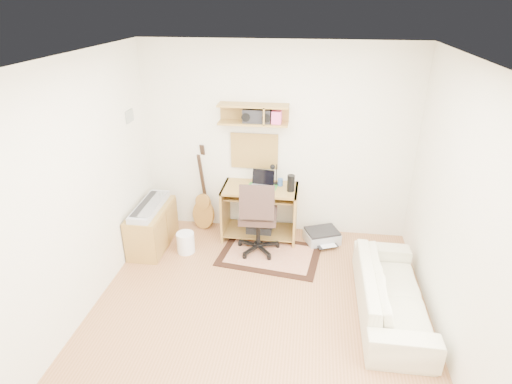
# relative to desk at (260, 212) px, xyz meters

# --- Properties ---
(floor) EXTENTS (3.60, 4.00, 0.01)m
(floor) POSITION_rel_desk_xyz_m (0.19, -1.73, -0.38)
(floor) COLOR #AD7448
(floor) RESTS_ON ground
(ceiling) EXTENTS (3.60, 4.00, 0.01)m
(ceiling) POSITION_rel_desk_xyz_m (0.19, -1.73, 2.23)
(ceiling) COLOR white
(ceiling) RESTS_ON ground
(back_wall) EXTENTS (3.60, 0.01, 2.60)m
(back_wall) POSITION_rel_desk_xyz_m (0.19, 0.28, 0.93)
(back_wall) COLOR white
(back_wall) RESTS_ON ground
(left_wall) EXTENTS (0.01, 4.00, 2.60)m
(left_wall) POSITION_rel_desk_xyz_m (-1.61, -1.73, 0.93)
(left_wall) COLOR white
(left_wall) RESTS_ON ground
(right_wall) EXTENTS (0.01, 4.00, 2.60)m
(right_wall) POSITION_rel_desk_xyz_m (2.00, -1.73, 0.93)
(right_wall) COLOR white
(right_wall) RESTS_ON ground
(wall_shelf) EXTENTS (0.90, 0.25, 0.26)m
(wall_shelf) POSITION_rel_desk_xyz_m (-0.11, 0.15, 1.32)
(wall_shelf) COLOR #AD833D
(wall_shelf) RESTS_ON back_wall
(cork_board) EXTENTS (0.64, 0.03, 0.49)m
(cork_board) POSITION_rel_desk_xyz_m (-0.11, 0.25, 0.79)
(cork_board) COLOR tan
(cork_board) RESTS_ON back_wall
(wall_photo) EXTENTS (0.02, 0.20, 0.15)m
(wall_photo) POSITION_rel_desk_xyz_m (-1.60, -0.23, 1.34)
(wall_photo) COLOR #4C8CBF
(wall_photo) RESTS_ON left_wall
(desk) EXTENTS (1.00, 0.55, 0.75)m
(desk) POSITION_rel_desk_xyz_m (0.00, 0.00, 0.00)
(desk) COLOR #AD833D
(desk) RESTS_ON floor
(laptop) EXTENTS (0.33, 0.33, 0.23)m
(laptop) POSITION_rel_desk_xyz_m (0.02, -0.02, 0.49)
(laptop) COLOR silver
(laptop) RESTS_ON desk
(speaker) EXTENTS (0.10, 0.10, 0.22)m
(speaker) POSITION_rel_desk_xyz_m (0.41, -0.05, 0.49)
(speaker) COLOR black
(speaker) RESTS_ON desk
(desk_lamp) EXTENTS (0.10, 0.10, 0.30)m
(desk_lamp) POSITION_rel_desk_xyz_m (0.20, 0.14, 0.52)
(desk_lamp) COLOR black
(desk_lamp) RESTS_ON desk
(pencil_cup) EXTENTS (0.07, 0.07, 0.10)m
(pencil_cup) POSITION_rel_desk_xyz_m (0.26, 0.10, 0.42)
(pencil_cup) COLOR #315994
(pencil_cup) RESTS_ON desk
(boombox) EXTENTS (0.35, 0.16, 0.18)m
(boombox) POSITION_rel_desk_xyz_m (-0.06, 0.15, 1.30)
(boombox) COLOR black
(boombox) RESTS_ON wall_shelf
(rug) EXTENTS (1.36, 1.00, 0.02)m
(rug) POSITION_rel_desk_xyz_m (0.19, -0.47, -0.37)
(rug) COLOR beige
(rug) RESTS_ON floor
(task_chair) EXTENTS (0.56, 0.56, 1.05)m
(task_chair) POSITION_rel_desk_xyz_m (0.03, -0.37, 0.15)
(task_chair) COLOR #33241E
(task_chair) RESTS_ON floor
(cabinet) EXTENTS (0.40, 0.90, 0.55)m
(cabinet) POSITION_rel_desk_xyz_m (-1.39, -0.43, -0.10)
(cabinet) COLOR #AD833D
(cabinet) RESTS_ON floor
(music_keyboard) EXTENTS (0.27, 0.86, 0.08)m
(music_keyboard) POSITION_rel_desk_xyz_m (-1.39, -0.43, 0.21)
(music_keyboard) COLOR #B2B5BA
(music_keyboard) RESTS_ON cabinet
(guitar) EXTENTS (0.37, 0.28, 1.23)m
(guitar) POSITION_rel_desk_xyz_m (-0.83, 0.13, 0.24)
(guitar) COLOR #B17D36
(guitar) RESTS_ON floor
(waste_basket) EXTENTS (0.30, 0.30, 0.28)m
(waste_basket) POSITION_rel_desk_xyz_m (-0.91, -0.53, -0.24)
(waste_basket) COLOR white
(waste_basket) RESTS_ON floor
(printer) EXTENTS (0.54, 0.48, 0.17)m
(printer) POSITION_rel_desk_xyz_m (0.86, -0.02, -0.29)
(printer) COLOR #A5A8AA
(printer) RESTS_ON floor
(sofa) EXTENTS (0.49, 1.69, 0.66)m
(sofa) POSITION_rel_desk_xyz_m (1.57, -1.35, -0.04)
(sofa) COLOR beige
(sofa) RESTS_ON floor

